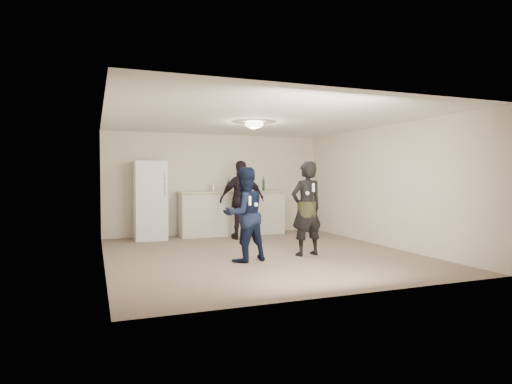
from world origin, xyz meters
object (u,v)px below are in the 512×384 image
object	(u,v)px
fridge	(150,200)
shaker	(214,188)
counter	(232,214)
man	(244,214)
woman	(307,208)
spectator	(242,200)

from	to	relation	value
fridge	shaker	distance (m)	1.54
counter	man	xyz separation A→B (m)	(-0.83, -3.26, 0.28)
shaker	woman	distance (m)	3.26
shaker	spectator	xyz separation A→B (m)	(0.49, -0.71, -0.27)
counter	woman	xyz separation A→B (m)	(0.42, -3.14, 0.34)
counter	woman	bearing A→B (deg)	-82.40
woman	shaker	bearing A→B (deg)	-80.82
shaker	woman	size ratio (longest dim) A/B	0.10
woman	spectator	bearing A→B (deg)	-87.19
woman	spectator	xyz separation A→B (m)	(-0.42, 2.41, 0.05)
fridge	woman	distance (m)	3.91
counter	spectator	size ratio (longest dim) A/B	1.43
fridge	spectator	bearing A→B (deg)	-18.33
fridge	shaker	world-z (taller)	fridge
counter	shaker	world-z (taller)	shaker
counter	shaker	distance (m)	0.81
counter	shaker	xyz separation A→B (m)	(-0.49, -0.03, 0.65)
man	woman	world-z (taller)	woman
fridge	spectator	xyz separation A→B (m)	(2.00, -0.66, 0.01)
counter	man	world-z (taller)	man
fridge	man	distance (m)	3.40
counter	woman	world-z (taller)	woman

